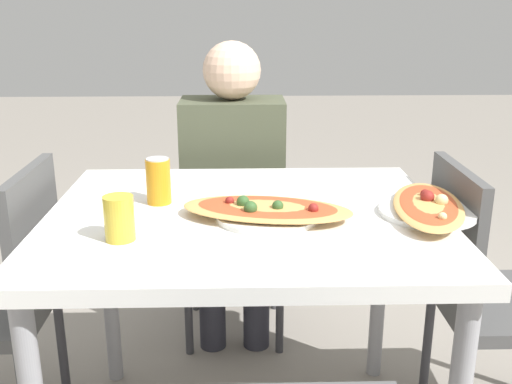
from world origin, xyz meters
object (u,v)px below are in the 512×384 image
chair_side_right (488,289)px  person_seated (233,173)px  chair_far_seated (234,213)px  pizza_second (428,207)px  dining_table (246,242)px  pizza_main (267,210)px  chair_side_left (0,293)px  drink_glass (119,218)px  soda_can (158,181)px

chair_side_right → person_seated: size_ratio=0.73×
chair_far_seated → pizza_second: chair_far_seated is taller
chair_far_seated → person_seated: 0.23m
dining_table → pizza_main: size_ratio=2.21×
chair_side_left → pizza_second: size_ratio=1.97×
chair_side_right → person_seated: person_seated is taller
chair_side_left → drink_glass: size_ratio=8.01×
chair_far_seated → drink_glass: 1.02m
soda_can → pizza_main: bearing=-24.0°
soda_can → pizza_second: soda_can is taller
dining_table → chair_side_right: (0.71, 0.09, -0.19)m
chair_far_seated → pizza_main: (0.09, -0.80, 0.29)m
person_seated → pizza_main: person_seated is taller
person_seated → pizza_main: (0.09, -0.69, 0.10)m
soda_can → drink_glass: 0.27m
chair_far_seated → chair_side_left: same height
chair_side_right → pizza_main: (-0.65, -0.13, 0.29)m
chair_side_right → pizza_second: 0.39m
chair_far_seated → chair_side_left: size_ratio=1.00×
chair_far_seated → drink_glass: drink_glass is taller
chair_side_left → drink_glass: (0.42, -0.28, 0.33)m
soda_can → pizza_second: (0.70, -0.11, -0.04)m
soda_can → drink_glass: bearing=-102.0°
dining_table → drink_glass: 0.37m
pizza_second → chair_side_right: bearing=25.9°
chair_far_seated → person_seated: (-0.00, -0.11, 0.20)m
chair_side_left → drink_glass: bearing=-123.6°
dining_table → pizza_second: (0.47, -0.03, 0.10)m
pizza_main → pizza_second: pizza_second is taller
dining_table → pizza_main: bearing=-38.8°
pizza_main → chair_far_seated: bearing=96.6°
dining_table → chair_side_left: (-0.71, 0.10, -0.19)m
soda_can → pizza_second: bearing=-9.0°
chair_far_seated → pizza_second: bearing=123.0°
drink_glass → pizza_second: (0.76, 0.15, -0.03)m
chair_side_right → pizza_main: size_ratio=1.80×
soda_can → chair_far_seated: bearing=73.9°
chair_side_right → chair_far_seated: bearing=-131.9°
pizza_main → pizza_second: bearing=2.2°
chair_side_left → drink_glass: drink_glass is taller
chair_side_right → person_seated: (-0.75, 0.56, 0.20)m
chair_side_left → pizza_main: 0.83m
drink_glass → pizza_main: bearing=21.5°
soda_can → drink_glass: soda_can is taller
soda_can → drink_glass: size_ratio=1.19×
chair_far_seated → pizza_second: (0.51, -0.78, 0.29)m
chair_side_left → pizza_second: (1.18, -0.13, 0.29)m
dining_table → chair_side_left: 0.74m
dining_table → person_seated: bearing=93.5°
dining_table → pizza_second: size_ratio=2.41×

